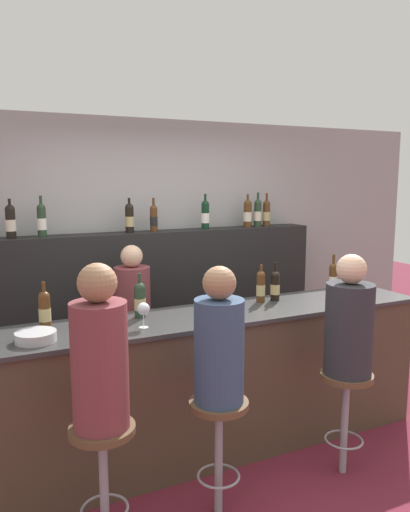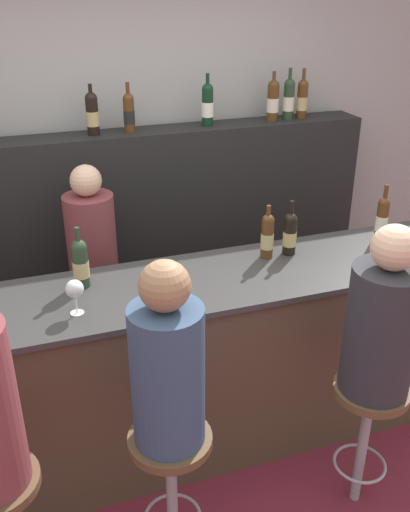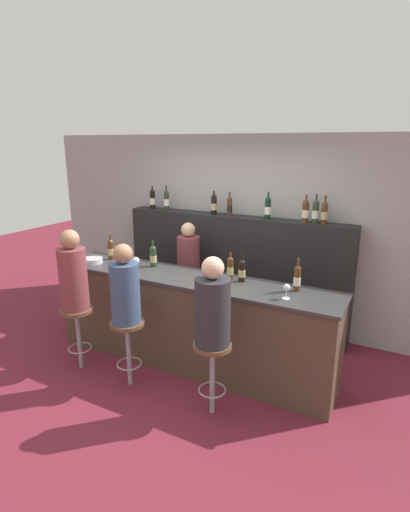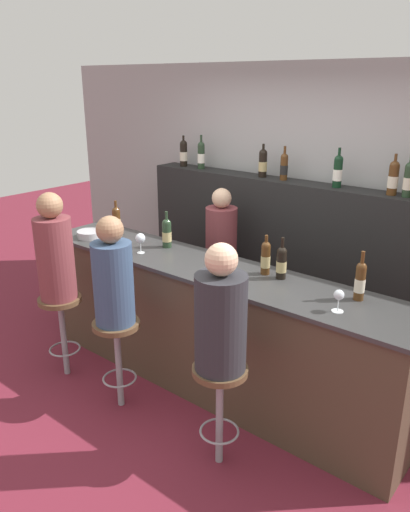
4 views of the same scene
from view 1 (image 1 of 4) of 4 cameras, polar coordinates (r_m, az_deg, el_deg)
ground_plane at (r=3.87m, az=3.81°, el=-22.95°), size 16.00×16.00×0.00m
wall_back at (r=4.91m, az=-5.99°, el=0.13°), size 6.40×0.05×2.60m
bar_counter at (r=3.86m, az=1.64°, el=-14.11°), size 3.35×0.63×1.07m
back_bar_cabinet at (r=4.81m, az=-4.97°, el=-6.40°), size 3.14×0.28×1.55m
wine_bottle_counter_0 at (r=3.41m, az=-17.85°, el=-5.87°), size 0.08×0.08×0.31m
wine_bottle_counter_1 at (r=3.56m, az=-7.45°, el=-4.96°), size 0.08×0.08×0.32m
wine_bottle_counter_2 at (r=3.98m, az=6.40°, el=-3.46°), size 0.07×0.07×0.30m
wine_bottle_counter_3 at (r=4.05m, az=8.02°, el=-3.34°), size 0.07×0.07×0.31m
wine_bottle_counter_4 at (r=4.40m, az=14.43°, el=-2.42°), size 0.07×0.07×0.34m
wine_bottle_backbar_0 at (r=4.37m, az=-21.34°, el=3.72°), size 0.08×0.08×0.32m
wine_bottle_backbar_1 at (r=4.39m, az=-18.17°, el=3.93°), size 0.08×0.08×0.34m
wine_bottle_backbar_2 at (r=4.56m, az=-8.63°, el=4.34°), size 0.08×0.08×0.31m
wine_bottle_backbar_3 at (r=4.63m, az=-5.88°, el=4.36°), size 0.07×0.07×0.31m
wine_bottle_backbar_4 at (r=4.84m, az=0.03°, el=4.77°), size 0.08×0.08×0.34m
wine_bottle_backbar_5 at (r=5.06m, az=4.89°, el=4.89°), size 0.08×0.08×0.33m
wine_bottle_backbar_6 at (r=5.13m, az=6.05°, el=4.95°), size 0.08×0.08×0.35m
wine_bottle_backbar_7 at (r=5.18m, az=7.04°, el=4.91°), size 0.08×0.08×0.34m
wine_glass_0 at (r=3.31m, az=-7.06°, el=-6.07°), size 0.08×0.08×0.17m
wine_glass_1 at (r=4.20m, az=16.36°, el=-3.44°), size 0.08×0.08×0.15m
metal_bowl at (r=3.20m, az=-18.78°, el=-8.71°), size 0.24×0.24×0.06m
bar_stool_left at (r=2.95m, az=-11.58°, el=-21.36°), size 0.36×0.36×0.73m
guest_seated_left at (r=2.71m, az=-11.95°, el=-11.06°), size 0.30×0.30×0.89m
bar_stool_middle at (r=3.17m, az=1.58°, el=-18.92°), size 0.36×0.36×0.73m
guest_seated_middle at (r=2.96m, az=1.62°, el=-9.89°), size 0.30×0.30×0.82m
bar_stool_right at (r=3.68m, az=15.79°, el=-15.14°), size 0.36×0.36×0.73m
guest_seated_right at (r=3.51m, az=16.14°, el=-7.34°), size 0.32×0.32×0.82m
bartender at (r=4.28m, az=-8.17°, el=-9.51°), size 0.30×0.30×1.50m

